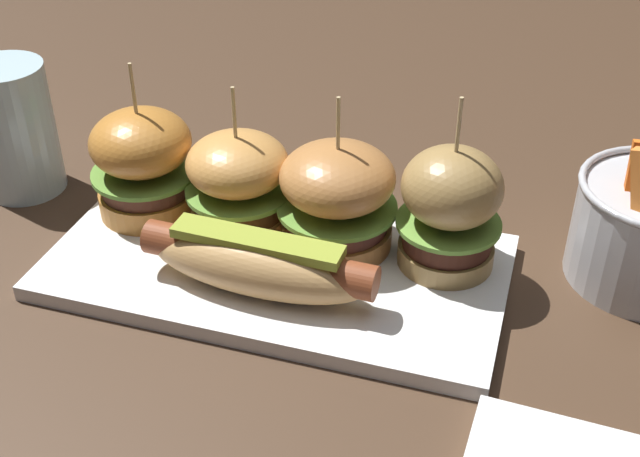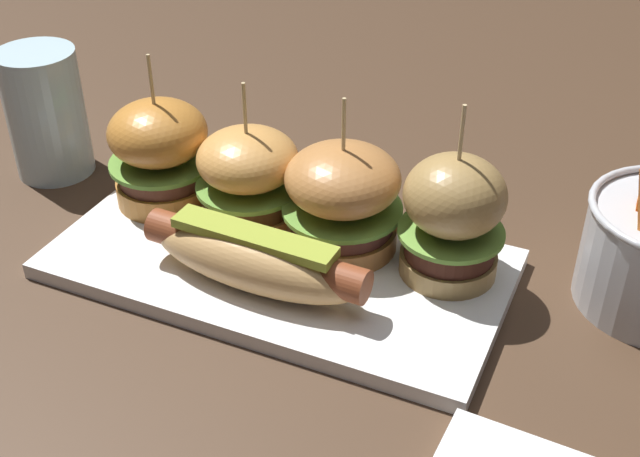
% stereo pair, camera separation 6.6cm
% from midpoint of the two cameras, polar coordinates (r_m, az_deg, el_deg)
% --- Properties ---
extents(ground_plane, '(3.00, 3.00, 0.00)m').
position_cam_midpoint_polar(ground_plane, '(0.70, -5.67, -3.23)').
color(ground_plane, '#422D1E').
extents(platter_main, '(0.38, 0.19, 0.01)m').
position_cam_midpoint_polar(platter_main, '(0.69, -5.70, -2.77)').
color(platter_main, white).
rests_on(platter_main, ground).
extents(hot_dog, '(0.19, 0.06, 0.05)m').
position_cam_midpoint_polar(hot_dog, '(0.64, -7.21, -2.46)').
color(hot_dog, tan).
rests_on(hot_dog, platter_main).
extents(slider_far_left, '(0.09, 0.09, 0.14)m').
position_cam_midpoint_polar(slider_far_left, '(0.75, -14.62, 4.38)').
color(slider_far_left, '#BC772F').
rests_on(slider_far_left, platter_main).
extents(slider_center_left, '(0.09, 0.09, 0.13)m').
position_cam_midpoint_polar(slider_center_left, '(0.71, -8.29, 3.10)').
color(slider_center_left, '#CF9048').
rests_on(slider_center_left, platter_main).
extents(slider_center_right, '(0.10, 0.10, 0.14)m').
position_cam_midpoint_polar(slider_center_right, '(0.68, -1.55, 2.14)').
color(slider_center_right, '#B3753E').
rests_on(slider_center_right, platter_main).
extents(slider_far_right, '(0.09, 0.09, 0.15)m').
position_cam_midpoint_polar(slider_far_right, '(0.66, 6.20, 1.35)').
color(slider_far_right, '#9E7B46').
rests_on(slider_far_right, platter_main).
extents(water_glass, '(0.08, 0.08, 0.13)m').
position_cam_midpoint_polar(water_glass, '(0.84, -22.51, 6.30)').
color(water_glass, silver).
rests_on(water_glass, ground).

